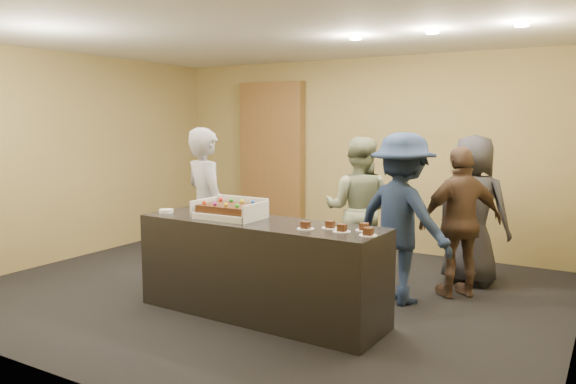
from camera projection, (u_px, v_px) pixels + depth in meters
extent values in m
plane|color=black|center=(265.00, 290.00, 6.09)|extent=(6.00, 6.00, 0.00)
plane|color=silver|center=(264.00, 35.00, 5.75)|extent=(6.00, 6.00, 0.00)
cube|color=#99844A|center=(360.00, 154.00, 8.05)|extent=(6.00, 0.04, 2.70)
cube|color=#99844A|center=(63.00, 192.00, 3.79)|extent=(6.00, 0.04, 2.70)
cube|color=#99844A|center=(75.00, 157.00, 7.44)|extent=(0.04, 5.00, 2.70)
cube|color=black|center=(260.00, 269.00, 5.24)|extent=(2.42, 0.78, 0.90)
cube|color=brown|center=(272.00, 161.00, 8.72)|extent=(1.09, 0.15, 2.41)
cube|color=white|center=(230.00, 215.00, 5.36)|extent=(0.61, 0.42, 0.06)
cube|color=white|center=(205.00, 207.00, 5.50)|extent=(0.02, 0.42, 0.17)
cube|color=white|center=(256.00, 212.00, 5.20)|extent=(0.02, 0.42, 0.17)
cube|color=white|center=(242.00, 206.00, 5.53)|extent=(0.61, 0.02, 0.18)
cube|color=#341C0C|center=(229.00, 208.00, 5.35)|extent=(0.53, 0.37, 0.07)
sphere|color=red|center=(221.00, 199.00, 5.55)|extent=(0.04, 0.04, 0.04)
sphere|color=#199725|center=(231.00, 200.00, 5.49)|extent=(0.04, 0.04, 0.04)
sphere|color=yellow|center=(242.00, 201.00, 5.42)|extent=(0.04, 0.04, 0.04)
sphere|color=blue|center=(253.00, 202.00, 5.36)|extent=(0.04, 0.04, 0.04)
sphere|color=red|center=(204.00, 203.00, 5.34)|extent=(0.04, 0.04, 0.04)
sphere|color=#BE28AF|center=(215.00, 204.00, 5.27)|extent=(0.04, 0.04, 0.04)
sphere|color=yellow|center=(226.00, 205.00, 5.21)|extent=(0.04, 0.04, 0.04)
sphere|color=green|center=(237.00, 206.00, 5.14)|extent=(0.04, 0.04, 0.04)
cylinder|color=white|center=(166.00, 211.00, 5.66)|extent=(0.14, 0.14, 0.04)
cylinder|color=white|center=(306.00, 229.00, 4.81)|extent=(0.15, 0.15, 0.01)
cube|color=#341C0C|center=(306.00, 225.00, 4.80)|extent=(0.07, 0.06, 0.06)
cylinder|color=white|center=(330.00, 228.00, 4.84)|extent=(0.15, 0.15, 0.01)
cube|color=#341C0C|center=(330.00, 224.00, 4.84)|extent=(0.07, 0.06, 0.06)
cylinder|color=white|center=(342.00, 232.00, 4.69)|extent=(0.15, 0.15, 0.01)
cube|color=#341C0C|center=(342.00, 228.00, 4.69)|extent=(0.07, 0.06, 0.06)
cylinder|color=white|center=(364.00, 230.00, 4.74)|extent=(0.15, 0.15, 0.01)
cube|color=#341C0C|center=(364.00, 226.00, 4.74)|extent=(0.07, 0.06, 0.06)
cylinder|color=white|center=(368.00, 235.00, 4.53)|extent=(0.15, 0.15, 0.01)
cube|color=#341C0C|center=(368.00, 231.00, 4.53)|extent=(0.07, 0.06, 0.06)
imported|color=gray|center=(206.00, 209.00, 6.08)|extent=(0.76, 0.65, 1.75)
imported|color=gray|center=(358.00, 209.00, 6.41)|extent=(0.92, 0.79, 1.64)
imported|color=#1A2745|center=(402.00, 218.00, 5.60)|extent=(1.25, 0.95, 1.71)
imported|color=brown|center=(461.00, 222.00, 5.78)|extent=(0.93, 0.91, 1.57)
imported|color=#2A2A2F|center=(472.00, 210.00, 6.23)|extent=(0.88, 0.64, 1.67)
cylinder|color=#FFEAC6|center=(356.00, 38.00, 5.77)|extent=(0.12, 0.12, 0.03)
cylinder|color=#FFEAC6|center=(432.00, 32.00, 5.37)|extent=(0.12, 0.12, 0.03)
cylinder|color=#FFEAC6|center=(522.00, 25.00, 4.96)|extent=(0.12, 0.12, 0.03)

